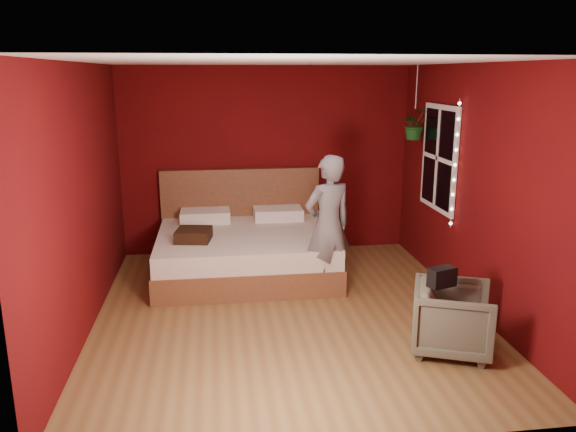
% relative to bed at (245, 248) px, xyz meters
% --- Properties ---
extents(floor, '(4.50, 4.50, 0.00)m').
position_rel_bed_xyz_m(floor, '(0.37, -1.37, -0.31)').
color(floor, brown).
rests_on(floor, ground).
extents(room_walls, '(4.04, 4.54, 2.62)m').
position_rel_bed_xyz_m(room_walls, '(0.37, -1.37, 1.36)').
color(room_walls, '#550908').
rests_on(room_walls, ground).
extents(window, '(0.05, 0.97, 1.27)m').
position_rel_bed_xyz_m(window, '(2.34, -0.47, 1.19)').
color(window, white).
rests_on(window, room_walls).
extents(fairy_lights, '(0.04, 0.04, 1.45)m').
position_rel_bed_xyz_m(fairy_lights, '(2.31, -0.99, 1.19)').
color(fairy_lights, silver).
rests_on(fairy_lights, room_walls).
extents(bed, '(2.20, 1.87, 1.21)m').
position_rel_bed_xyz_m(bed, '(0.00, 0.00, 0.00)').
color(bed, brown).
rests_on(bed, ground).
extents(person, '(0.69, 0.57, 1.62)m').
position_rel_bed_xyz_m(person, '(0.91, -0.87, 0.50)').
color(person, slate).
rests_on(person, ground).
extents(armchair, '(0.90, 0.89, 0.64)m').
position_rel_bed_xyz_m(armchair, '(1.76, -2.40, 0.00)').
color(armchair, '#5D5D49').
rests_on(armchair, ground).
extents(handbag, '(0.27, 0.20, 0.18)m').
position_rel_bed_xyz_m(handbag, '(1.63, -2.40, 0.41)').
color(handbag, black).
rests_on(handbag, armchair).
extents(throw_pillow, '(0.46, 0.46, 0.14)m').
position_rel_bed_xyz_m(throw_pillow, '(-0.62, -0.37, 0.31)').
color(throw_pillow, '#331E11').
rests_on(throw_pillow, bed).
extents(hanging_plant, '(0.42, 0.39, 0.94)m').
position_rel_bed_xyz_m(hanging_plant, '(2.21, 0.07, 1.54)').
color(hanging_plant, silver).
rests_on(hanging_plant, room_walls).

